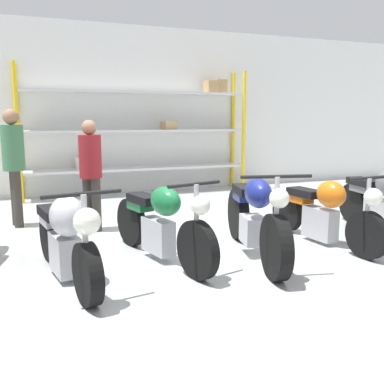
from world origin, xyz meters
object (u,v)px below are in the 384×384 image
Objects in this scene: motorcycle_silver at (66,237)px; shelving_rack at (143,129)px; motorcycle_orange at (324,211)px; person_near_rack at (14,158)px; motorcycle_green at (161,222)px; motorcycle_blue at (255,217)px; motorcycle_grey at (383,201)px; person_browsing at (91,167)px.

shelving_rack is at bearing 147.00° from motorcycle_silver.
motorcycle_orange is (3.24, 0.16, -0.02)m from motorcycle_silver.
shelving_rack is 2.76× the size of person_near_rack.
motorcycle_green is 1.02× the size of motorcycle_orange.
motorcycle_green is at bearing -90.06° from motorcycle_blue.
motorcycle_blue is 1.25× the size of person_near_rack.
motorcycle_green reaches higher than motorcycle_orange.
motorcycle_orange is 0.98× the size of motorcycle_grey.
motorcycle_grey is (4.33, 0.27, 0.02)m from motorcycle_silver.
shelving_rack is at bearing -154.86° from person_browsing.
motorcycle_blue is 2.54m from person_browsing.
motorcycle_silver is 0.97× the size of motorcycle_green.
motorcycle_silver is 2.70m from person_near_rack.
person_near_rack is at bearing -128.95° from motorcycle_orange.
motorcycle_orange is at bearing 73.15° from motorcycle_green.
person_near_rack reaches higher than person_browsing.
shelving_rack is at bearing -171.27° from motorcycle_orange.
motorcycle_grey is 1.15× the size of person_near_rack.
shelving_rack is 4.70m from motorcycle_green.
person_near_rack is (-4.85, 2.31, 0.56)m from motorcycle_grey.
shelving_rack is 2.41× the size of motorcycle_grey.
motorcycle_silver is 0.98× the size of motorcycle_grey.
motorcycle_blue reaches higher than motorcycle_grey.
person_browsing is (-1.51, -2.84, -0.47)m from shelving_rack.
shelving_rack reaches higher than motorcycle_orange.
person_near_rack is at bearing -178.55° from motorcycle_silver.
person_near_rack reaches higher than motorcycle_orange.
motorcycle_blue is 1.10× the size of motorcycle_orange.
person_browsing reaches higher than motorcycle_grey.
motorcycle_blue is at bearing -75.86° from motorcycle_grey.
person_browsing is (-0.55, 1.66, 0.49)m from motorcycle_green.
shelving_rack is 5.26m from motorcycle_silver.
motorcycle_green is (1.06, 0.25, -0.00)m from motorcycle_silver.
motorcycle_blue reaches higher than motorcycle_green.
shelving_rack is 4.86m from motorcycle_orange.
motorcycle_blue reaches higher than motorcycle_orange.
motorcycle_silver is at bearing -90.91° from motorcycle_green.
person_near_rack is (-1.58, 2.33, 0.59)m from motorcycle_green.
motorcycle_blue is (2.14, 0.01, 0.03)m from motorcycle_silver.
person_browsing reaches higher than motorcycle_blue.
motorcycle_grey is 4.18m from person_browsing.
motorcycle_silver is 1.24× the size of person_browsing.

